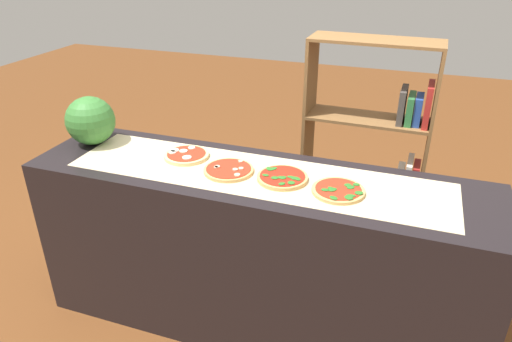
{
  "coord_description": "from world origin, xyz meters",
  "views": [
    {
      "loc": [
        0.67,
        -1.91,
        2.0
      ],
      "look_at": [
        0.0,
        0.0,
        0.97
      ],
      "focal_mm": 32.73,
      "sensor_mm": 36.0,
      "label": 1
    }
  ],
  "objects_px": {
    "watermelon": "(90,121)",
    "bookshelf": "(377,167)",
    "pizza_spinach_2": "(282,177)",
    "pizza_spinach_3": "(339,190)",
    "pizza_mushroom_1": "(229,170)",
    "pizza_mozzarella_0": "(186,155)"
  },
  "relations": [
    {
      "from": "pizza_mozzarella_0",
      "to": "pizza_spinach_2",
      "type": "xyz_separation_m",
      "value": [
        0.55,
        -0.08,
        0.0
      ]
    },
    {
      "from": "pizza_spinach_2",
      "to": "bookshelf",
      "type": "bearing_deg",
      "value": 67.22
    },
    {
      "from": "pizza_mushroom_1",
      "to": "watermelon",
      "type": "height_order",
      "value": "watermelon"
    },
    {
      "from": "watermelon",
      "to": "pizza_spinach_2",
      "type": "bearing_deg",
      "value": -3.91
    },
    {
      "from": "watermelon",
      "to": "pizza_spinach_3",
      "type": "bearing_deg",
      "value": -4.54
    },
    {
      "from": "pizza_mozzarella_0",
      "to": "pizza_mushroom_1",
      "type": "xyz_separation_m",
      "value": [
        0.28,
        -0.09,
        -0.0
      ]
    },
    {
      "from": "pizza_spinach_2",
      "to": "watermelon",
      "type": "distance_m",
      "value": 1.14
    },
    {
      "from": "pizza_spinach_2",
      "to": "bookshelf",
      "type": "xyz_separation_m",
      "value": [
        0.38,
        0.91,
        -0.31
      ]
    },
    {
      "from": "bookshelf",
      "to": "pizza_mozzarella_0",
      "type": "bearing_deg",
      "value": -138.18
    },
    {
      "from": "pizza_spinach_3",
      "to": "watermelon",
      "type": "xyz_separation_m",
      "value": [
        -1.4,
        0.11,
        0.12
      ]
    },
    {
      "from": "pizza_mushroom_1",
      "to": "pizza_spinach_2",
      "type": "distance_m",
      "value": 0.27
    },
    {
      "from": "pizza_spinach_3",
      "to": "bookshelf",
      "type": "height_order",
      "value": "bookshelf"
    },
    {
      "from": "pizza_spinach_2",
      "to": "pizza_spinach_3",
      "type": "height_order",
      "value": "pizza_spinach_2"
    },
    {
      "from": "pizza_mozzarella_0",
      "to": "bookshelf",
      "type": "xyz_separation_m",
      "value": [
        0.93,
        0.84,
        -0.31
      ]
    },
    {
      "from": "bookshelf",
      "to": "pizza_spinach_2",
      "type": "bearing_deg",
      "value": -112.78
    },
    {
      "from": "watermelon",
      "to": "bookshelf",
      "type": "bearing_deg",
      "value": 28.98
    },
    {
      "from": "pizza_spinach_2",
      "to": "watermelon",
      "type": "relative_size",
      "value": 0.91
    },
    {
      "from": "pizza_spinach_2",
      "to": "pizza_spinach_3",
      "type": "relative_size",
      "value": 1.01
    },
    {
      "from": "pizza_spinach_3",
      "to": "bookshelf",
      "type": "relative_size",
      "value": 0.17
    },
    {
      "from": "pizza_mushroom_1",
      "to": "bookshelf",
      "type": "bearing_deg",
      "value": 54.46
    },
    {
      "from": "pizza_mozzarella_0",
      "to": "bookshelf",
      "type": "bearing_deg",
      "value": 41.82
    },
    {
      "from": "pizza_mushroom_1",
      "to": "pizza_spinach_2",
      "type": "xyz_separation_m",
      "value": [
        0.27,
        0.01,
        0.0
      ]
    }
  ]
}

